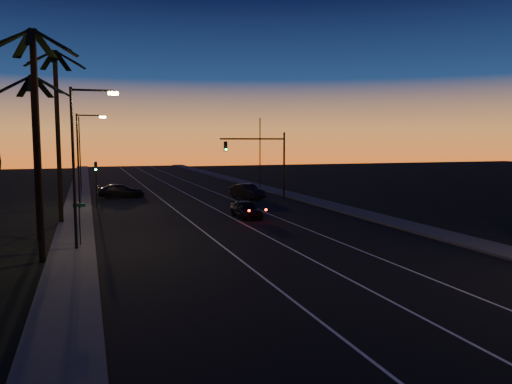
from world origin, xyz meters
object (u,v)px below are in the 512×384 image
object	(u,v)px
right_car	(247,191)
cross_car	(121,191)
signal_mast	(263,154)
lead_car	(246,209)

from	to	relation	value
right_car	cross_car	bearing A→B (deg)	157.05
signal_mast	right_car	size ratio (longest dim) A/B	1.45
lead_car	cross_car	xyz separation A→B (m)	(-8.49, 17.79, 0.04)
cross_car	lead_car	bearing A→B (deg)	-64.49
lead_car	right_car	distance (m)	13.12
lead_car	cross_car	size ratio (longest dim) A/B	0.91
right_car	cross_car	distance (m)	13.64
lead_car	signal_mast	bearing A→B (deg)	64.32
signal_mast	cross_car	xyz separation A→B (m)	(-14.00, 6.33, -4.05)
lead_car	cross_car	world-z (taller)	cross_car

